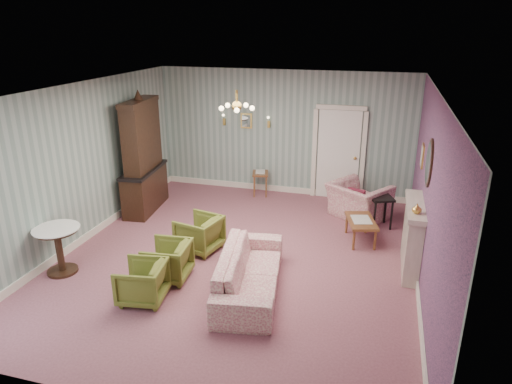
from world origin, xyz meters
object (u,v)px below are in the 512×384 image
(sofa_chintz, at_px, (250,265))
(side_table_black, at_px, (380,212))
(fireplace, at_px, (412,237))
(dresser, at_px, (142,153))
(olive_chair_a, at_px, (142,280))
(coffee_table, at_px, (360,230))
(wingback_chair, at_px, (359,195))
(olive_chair_c, at_px, (199,232))
(olive_chair_b, at_px, (167,259))
(pedestal_table, at_px, (59,250))

(sofa_chintz, relative_size, side_table_black, 3.44)
(sofa_chintz, distance_m, fireplace, 2.74)
(dresser, xyz_separation_m, fireplace, (5.51, -1.20, -0.69))
(olive_chair_a, height_order, dresser, dresser)
(dresser, height_order, coffee_table, dresser)
(fireplace, bearing_deg, wingback_chair, 116.13)
(olive_chair_c, xyz_separation_m, side_table_black, (3.10, 1.91, -0.03))
(sofa_chintz, xyz_separation_m, wingback_chair, (1.39, 3.37, 0.06))
(olive_chair_a, relative_size, olive_chair_c, 0.94)
(olive_chair_b, distance_m, fireplace, 3.99)
(dresser, bearing_deg, coffee_table, -11.07)
(sofa_chintz, bearing_deg, fireplace, -69.30)
(side_table_black, bearing_deg, olive_chair_b, -137.19)
(fireplace, relative_size, coffee_table, 1.63)
(olive_chair_a, bearing_deg, pedestal_table, -111.16)
(sofa_chintz, height_order, dresser, dresser)
(olive_chair_a, xyz_separation_m, pedestal_table, (-1.69, 0.38, 0.07))
(coffee_table, relative_size, side_table_black, 1.34)
(pedestal_table, bearing_deg, side_table_black, 33.31)
(coffee_table, bearing_deg, pedestal_table, -151.66)
(dresser, bearing_deg, olive_chair_c, -45.45)
(sofa_chintz, xyz_separation_m, fireplace, (2.38, 1.36, 0.15))
(olive_chair_c, bearing_deg, sofa_chintz, 63.02)
(olive_chair_a, bearing_deg, olive_chair_c, 165.29)
(olive_chair_c, relative_size, sofa_chintz, 0.32)
(fireplace, relative_size, pedestal_table, 1.74)
(sofa_chintz, distance_m, side_table_black, 3.49)
(wingback_chair, distance_m, side_table_black, 0.64)
(olive_chair_b, bearing_deg, coffee_table, 122.46)
(sofa_chintz, bearing_deg, coffee_table, -43.76)
(olive_chair_b, relative_size, fireplace, 0.49)
(coffee_table, bearing_deg, olive_chair_b, -142.52)
(olive_chair_a, relative_size, dresser, 0.26)
(olive_chair_a, relative_size, olive_chair_b, 0.97)
(olive_chair_b, relative_size, side_table_black, 1.07)
(wingback_chair, distance_m, pedestal_table, 5.84)
(sofa_chintz, height_order, coffee_table, sofa_chintz)
(olive_chair_a, xyz_separation_m, side_table_black, (3.29, 3.65, -0.01))
(fireplace, distance_m, coffee_table, 1.25)
(fireplace, bearing_deg, sofa_chintz, -150.18)
(fireplace, bearing_deg, olive_chair_c, -174.97)
(sofa_chintz, distance_m, wingback_chair, 3.65)
(pedestal_table, bearing_deg, dresser, 90.00)
(wingback_chair, xyz_separation_m, pedestal_table, (-4.52, -3.69, -0.09))
(olive_chair_a, bearing_deg, fireplace, 109.80)
(olive_chair_c, height_order, sofa_chintz, sofa_chintz)
(olive_chair_b, distance_m, side_table_black, 4.37)
(olive_chair_b, relative_size, pedestal_table, 0.86)
(fireplace, relative_size, side_table_black, 2.18)
(olive_chair_a, distance_m, coffee_table, 4.13)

